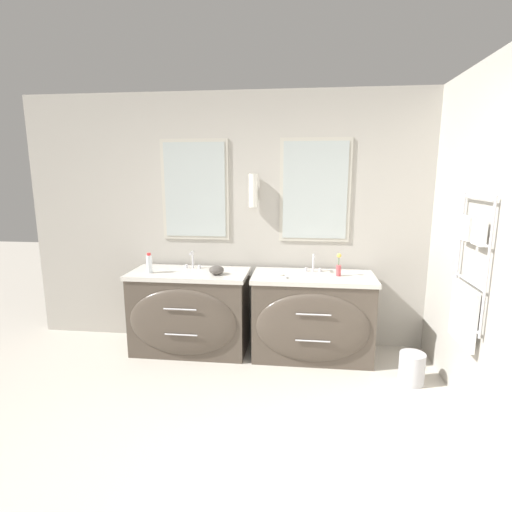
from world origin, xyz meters
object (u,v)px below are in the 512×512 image
at_px(amenity_bowl, 217,270).
at_px(vanity_right, 312,317).
at_px(toiletry_bottle, 149,264).
at_px(flower_vase, 339,267).
at_px(vanity_left, 189,312).
at_px(waste_bin, 412,368).

bearing_deg(amenity_bowl, vanity_right, 2.83).
xyz_separation_m(toiletry_bottle, flower_vase, (1.84, 0.09, -0.00)).
bearing_deg(vanity_right, amenity_bowl, -177.17).
distance_m(vanity_right, amenity_bowl, 1.04).
bearing_deg(flower_vase, vanity_right, -171.87).
bearing_deg(flower_vase, vanity_left, -178.69).
bearing_deg(toiletry_bottle, waste_bin, -8.17).
height_order(flower_vase, waste_bin, flower_vase).
height_order(toiletry_bottle, flower_vase, flower_vase).
bearing_deg(vanity_left, flower_vase, 1.31).
bearing_deg(toiletry_bottle, amenity_bowl, 0.98).
distance_m(amenity_bowl, flower_vase, 1.17).
bearing_deg(waste_bin, vanity_left, 168.88).
bearing_deg(amenity_bowl, toiletry_bottle, -179.02).
height_order(vanity_left, amenity_bowl, amenity_bowl).
distance_m(vanity_right, flower_vase, 0.55).
bearing_deg(waste_bin, amenity_bowl, 168.49).
height_order(vanity_left, toiletry_bottle, toiletry_bottle).
xyz_separation_m(vanity_right, toiletry_bottle, (-1.61, -0.06, 0.50)).
height_order(vanity_right, waste_bin, vanity_right).
xyz_separation_m(vanity_left, flower_vase, (1.47, 0.03, 0.50)).
distance_m(amenity_bowl, waste_bin, 1.97).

